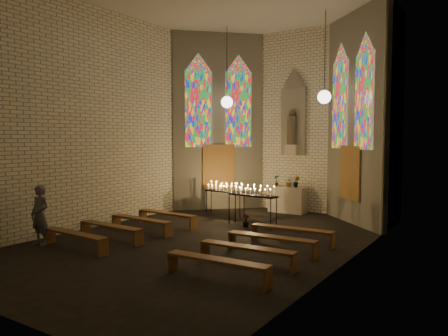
{
  "coord_description": "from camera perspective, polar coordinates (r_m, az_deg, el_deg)",
  "views": [
    {
      "loc": [
        7.04,
        -9.77,
        2.87
      ],
      "look_at": [
        0.09,
        0.86,
        1.98
      ],
      "focal_mm": 35.0,
      "sensor_mm": 36.0,
      "label": 1
    }
  ],
  "objects": [
    {
      "name": "pew_right_3",
      "position": [
        8.98,
        -0.92,
        -12.25
      ],
      "size": [
        2.31,
        0.43,
        0.44
      ],
      "rotation": [
        0.0,
        0.0,
        0.05
      ],
      "color": "brown",
      "rests_on": "ground"
    },
    {
      "name": "room",
      "position": [
        14.93,
        5.04,
        7.22
      ],
      "size": [
        8.22,
        12.43,
        7.0
      ],
      "color": "#F4EDCD",
      "rests_on": "ground"
    },
    {
      "name": "pew_left_2",
      "position": [
        12.7,
        -14.61,
        -7.54
      ],
      "size": [
        2.31,
        0.43,
        0.44
      ],
      "rotation": [
        0.0,
        0.0,
        -0.05
      ],
      "color": "brown",
      "rests_on": "ground"
    },
    {
      "name": "aisle_flower_pot",
      "position": [
        14.15,
        2.86,
        -6.94
      ],
      "size": [
        0.27,
        0.27,
        0.37
      ],
      "primitive_type": "imported",
      "rotation": [
        0.0,
        0.0,
        0.33
      ],
      "color": "#4C723F",
      "rests_on": "ground"
    },
    {
      "name": "altar",
      "position": [
        16.94,
        8.3,
        -4.09
      ],
      "size": [
        1.4,
        0.6,
        1.0
      ],
      "primitive_type": "cube",
      "color": "#C1B39E",
      "rests_on": "ground"
    },
    {
      "name": "pew_right_1",
      "position": [
        10.98,
        6.21,
        -9.25
      ],
      "size": [
        2.31,
        0.43,
        0.44
      ],
      "rotation": [
        0.0,
        0.0,
        0.05
      ],
      "color": "brown",
      "rests_on": "ground"
    },
    {
      "name": "pew_left_3",
      "position": [
        11.95,
        -18.92,
        -8.36
      ],
      "size": [
        2.31,
        0.43,
        0.44
      ],
      "rotation": [
        0.0,
        0.0,
        -0.05
      ],
      "color": "brown",
      "rests_on": "ground"
    },
    {
      "name": "pew_right_0",
      "position": [
        12.04,
        8.83,
        -8.1
      ],
      "size": [
        2.31,
        0.43,
        0.44
      ],
      "rotation": [
        0.0,
        0.0,
        0.05
      ],
      "color": "brown",
      "rests_on": "ground"
    },
    {
      "name": "votive_stand_left",
      "position": [
        16.06,
        0.14,
        -2.75
      ],
      "size": [
        1.56,
        0.38,
        1.15
      ],
      "rotation": [
        0.0,
        0.0,
        -0.01
      ],
      "color": "black",
      "rests_on": "ground"
    },
    {
      "name": "pew_right_2",
      "position": [
        9.96,
        3.02,
        -10.62
      ],
      "size": [
        2.31,
        0.43,
        0.44
      ],
      "rotation": [
        0.0,
        0.0,
        0.05
      ],
      "color": "brown",
      "rests_on": "ground"
    },
    {
      "name": "floor",
      "position": [
        12.38,
        -2.55,
        -9.41
      ],
      "size": [
        12.0,
        12.0,
        0.0
      ],
      "primitive_type": "plane",
      "color": "black",
      "rests_on": "ground"
    },
    {
      "name": "visitor",
      "position": [
        12.71,
        -22.91,
        -5.67
      ],
      "size": [
        0.62,
        0.44,
        1.61
      ],
      "primitive_type": "imported",
      "rotation": [
        0.0,
        0.0,
        0.1
      ],
      "color": "#54535F",
      "rests_on": "ground"
    },
    {
      "name": "votive_stand_right",
      "position": [
        14.14,
        3.71,
        -3.18
      ],
      "size": [
        1.79,
        0.61,
        1.29
      ],
      "rotation": [
        0.0,
        0.0,
        -0.11
      ],
      "color": "black",
      "rests_on": "ground"
    },
    {
      "name": "pew_left_1",
      "position": [
        13.52,
        -10.81,
        -6.78
      ],
      "size": [
        2.31,
        0.43,
        0.44
      ],
      "rotation": [
        0.0,
        0.0,
        -0.05
      ],
      "color": "brown",
      "rests_on": "ground"
    },
    {
      "name": "pew_left_0",
      "position": [
        14.39,
        -7.47,
        -6.09
      ],
      "size": [
        2.31,
        0.43,
        0.44
      ],
      "rotation": [
        0.0,
        0.0,
        -0.05
      ],
      "color": "brown",
      "rests_on": "ground"
    },
    {
      "name": "flower_vase_left",
      "position": [
        17.04,
        6.87,
        -1.6
      ],
      "size": [
        0.27,
        0.22,
        0.43
      ],
      "primitive_type": "imported",
      "rotation": [
        0.0,
        0.0,
        -0.31
      ],
      "color": "#4C723F",
      "rests_on": "altar"
    },
    {
      "name": "flower_vase_right",
      "position": [
        16.62,
        9.45,
        -1.78
      ],
      "size": [
        0.29,
        0.26,
        0.43
      ],
      "primitive_type": "imported",
      "rotation": [
        0.0,
        0.0,
        0.34
      ],
      "color": "#4C723F",
      "rests_on": "altar"
    },
    {
      "name": "flower_vase_center",
      "position": [
        16.74,
        8.5,
        -1.82
      ],
      "size": [
        0.41,
        0.38,
        0.37
      ],
      "primitive_type": "imported",
      "rotation": [
        0.0,
        0.0,
        0.31
      ],
      "color": "#4C723F",
      "rests_on": "altar"
    }
  ]
}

